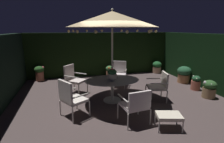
{
  "coord_description": "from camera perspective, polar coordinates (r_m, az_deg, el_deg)",
  "views": [
    {
      "loc": [
        -1.64,
        -5.18,
        2.3
      ],
      "look_at": [
        -0.29,
        -0.01,
        0.98
      ],
      "focal_mm": 27.78,
      "sensor_mm": 36.0,
      "label": 1
    }
  ],
  "objects": [
    {
      "name": "patio_chair_east",
      "position": [
        4.32,
        7.87,
        -10.51
      ],
      "size": [
        0.72,
        0.69,
        0.9
      ],
      "color": "silver",
      "rests_on": "ground_plane"
    },
    {
      "name": "patio_chair_northeast",
      "position": [
        4.68,
        -13.46,
        -8.02
      ],
      "size": [
        0.8,
        0.83,
        1.03
      ],
      "color": "silver",
      "rests_on": "ground_plane"
    },
    {
      "name": "patio_chair_south",
      "position": [
        7.06,
        2.39,
        -0.15
      ],
      "size": [
        0.76,
        0.75,
        1.02
      ],
      "color": "silver",
      "rests_on": "ground_plane"
    },
    {
      "name": "potted_plant_back_left",
      "position": [
        8.18,
        22.6,
        -0.7
      ],
      "size": [
        0.58,
        0.58,
        0.72
      ],
      "color": "#A46E45",
      "rests_on": "ground_plane"
    },
    {
      "name": "ground_plane",
      "position": [
        5.91,
        2.72,
        -9.15
      ],
      "size": [
        7.59,
        7.01,
        0.02
      ],
      "primitive_type": "cube",
      "color": "#4C3E3C"
    },
    {
      "name": "patio_dining_table",
      "position": [
        5.59,
        0.07,
        -3.88
      ],
      "size": [
        1.75,
        1.29,
        0.72
      ],
      "color": "silver",
      "rests_on": "ground_plane"
    },
    {
      "name": "potted_plant_back_center",
      "position": [
        6.78,
        29.37,
        -4.96
      ],
      "size": [
        0.44,
        0.44,
        0.62
      ],
      "color": "olive",
      "rests_on": "ground_plane"
    },
    {
      "name": "potted_plant_right_near",
      "position": [
        8.47,
        -22.74,
        -0.34
      ],
      "size": [
        0.43,
        0.42,
        0.68
      ],
      "color": "#B1634A",
      "rests_on": "ground_plane"
    },
    {
      "name": "centerpiece_planter",
      "position": [
        5.39,
        0.04,
        -0.79
      ],
      "size": [
        0.29,
        0.29,
        0.4
      ],
      "color": "beige",
      "rests_on": "patio_dining_table"
    },
    {
      "name": "ottoman_footrest",
      "position": [
        4.38,
        18.22,
        -13.84
      ],
      "size": [
        0.65,
        0.54,
        0.37
      ],
      "color": "silver",
      "rests_on": "ground_plane"
    },
    {
      "name": "hedge_backdrop_right",
      "position": [
        7.51,
        30.46,
        2.45
      ],
      "size": [
        0.3,
        7.01,
        2.12
      ],
      "primitive_type": "cube",
      "color": "black",
      "rests_on": "ground_plane"
    },
    {
      "name": "potted_plant_right_far",
      "position": [
        7.43,
        25.86,
        -3.37
      ],
      "size": [
        0.34,
        0.34,
        0.56
      ],
      "color": "#AD5C48",
      "rests_on": "ground_plane"
    },
    {
      "name": "hedge_backdrop_rear",
      "position": [
        8.78,
        -3.76,
        5.73
      ],
      "size": [
        7.59,
        0.3,
        2.12
      ],
      "primitive_type": "cube",
      "color": "black",
      "rests_on": "ground_plane"
    },
    {
      "name": "patio_umbrella",
      "position": [
        5.33,
        0.08,
        16.8
      ],
      "size": [
        2.71,
        2.71,
        2.88
      ],
      "color": "silver",
      "rests_on": "ground_plane"
    },
    {
      "name": "patio_chair_southeast",
      "position": [
        5.87,
        15.34,
        -4.13
      ],
      "size": [
        0.7,
        0.7,
        0.94
      ],
      "color": "silver",
      "rests_on": "ground_plane"
    },
    {
      "name": "potted_plant_front_corner",
      "position": [
        8.58,
        -0.77,
        0.32
      ],
      "size": [
        0.39,
        0.39,
        0.53
      ],
      "color": "#A56B4A",
      "rests_on": "ground_plane"
    },
    {
      "name": "patio_chair_north",
      "position": [
        6.39,
        -12.61,
        -1.96
      ],
      "size": [
        0.83,
        0.83,
        1.04
      ],
      "color": "silver",
      "rests_on": "ground_plane"
    },
    {
      "name": "potted_plant_back_right",
      "position": [
        9.56,
        14.51,
        1.5
      ],
      "size": [
        0.48,
        0.48,
        0.62
      ],
      "color": "tan",
      "rests_on": "ground_plane"
    }
  ]
}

